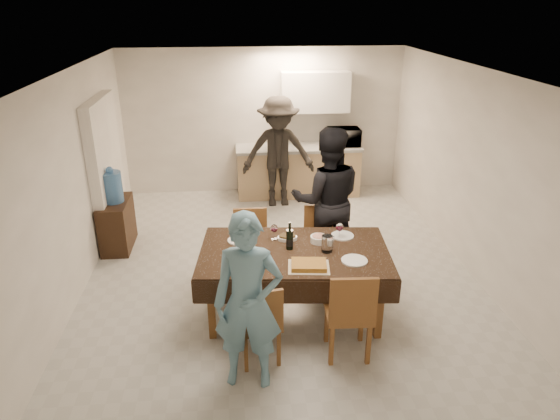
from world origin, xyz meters
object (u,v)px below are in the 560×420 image
Objects in this scene: wine_bottle at (290,236)px; person_far at (327,200)px; dining_table at (295,254)px; console at (117,224)px; water_pitcher at (327,244)px; person_kitchen at (278,152)px; microwave at (344,137)px; person_near at (248,303)px; savoury_tart at (309,265)px; water_jug at (112,187)px.

person_far reaches higher than wine_bottle.
console is at bearing 146.36° from dining_table.
water_pitcher reaches higher than console.
console is 3.01m from wine_bottle.
person_kitchen is (0.18, 3.27, -0.02)m from wine_bottle.
person_far is (-0.81, -2.72, -0.10)m from microwave.
dining_table is 6.77× the size of wine_bottle.
person_far is (2.89, -0.85, 0.61)m from console.
console is 3.49m from person_near.
console is 3.37m from water_pitcher.
person_near is (-0.65, -0.67, 0.02)m from savoury_tart.
person_far is at bearing 70.11° from person_near.
water_jug is 0.25× the size of person_near.
water_jug is at bearing 146.36° from dining_table.
water_pitcher is at bearing -86.32° from person_kitchen.
console is at bearing 144.11° from water_pitcher.
wine_bottle reaches higher than water_pitcher.
person_far is 2.30m from person_kitchen.
person_kitchen is (2.48, 1.42, 0.59)m from console.
savoury_tart is at bearing 73.13° from microwave.
microwave is 0.30× the size of person_kitchen.
dining_table is 0.21m from wine_bottle.
person_far reaches higher than savoury_tart.
microwave is (1.41, 3.72, 0.10)m from wine_bottle.
water_jug reaches higher than savoury_tart.
person_far is at bearing 72.53° from savoury_tart.
dining_table is 3.04m from console.
console is 1.82× the size of savoury_tart.
wine_bottle reaches higher than dining_table.
savoury_tart is at bearing 76.91° from person_far.
microwave is at bearing 26.77° from water_jug.
water_jug is (0.00, 0.00, 0.58)m from console.
microwave is at bearing 75.56° from dining_table.
dining_table is 5.13× the size of savoury_tart.
person_near is (-0.55, -1.05, 0.09)m from dining_table.
person_kitchen is (-0.22, 3.37, 0.05)m from water_pitcher.
water_pitcher reaches higher than dining_table.
person_near is at bearing -134.13° from savoury_tart.
console is 4.11× the size of water_pitcher.
savoury_tart reaches higher than dining_table.
console is at bearing 26.77° from microwave.
person_far reaches higher than water_jug.
microwave is at bearing 76.15° from person_near.
wine_bottle is 0.17× the size of person_far.
person_far is at bearing 67.73° from dining_table.
wine_bottle is at bearing -38.88° from water_jug.
person_near reaches higher than water_pitcher.
dining_table is at bearing -39.02° from console.
person_far is at bearing 59.04° from wine_bottle.
water_jug is 3.34m from savoury_tart.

